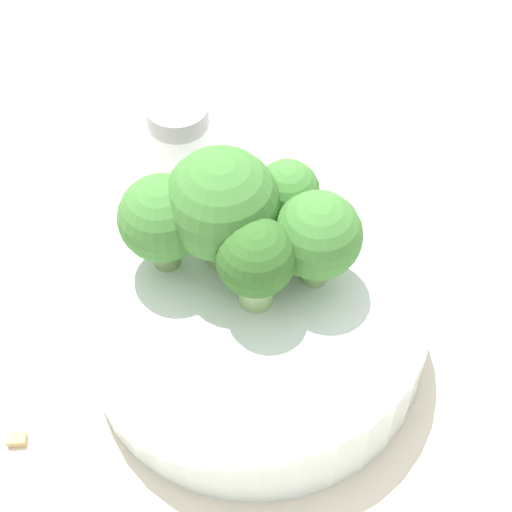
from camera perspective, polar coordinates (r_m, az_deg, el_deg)
The scene contains 9 objects.
ground_plane at distance 0.45m, azimuth -0.00°, elevation -6.13°, with size 3.00×3.00×0.00m, color beige.
bowl at distance 0.43m, azimuth -0.00°, elevation -4.59°, with size 0.17×0.17×0.04m, color silver.
broccoli_floret_0 at distance 0.40m, azimuth -2.32°, elevation 3.34°, with size 0.05×0.05×0.07m.
broccoli_floret_1 at distance 0.40m, azimuth 4.12°, elevation 1.28°, with size 0.04×0.04×0.05m.
broccoli_floret_2 at distance 0.42m, azimuth 1.75°, elevation 3.94°, with size 0.03×0.03×0.05m.
broccoli_floret_3 at distance 0.39m, azimuth 0.23°, elevation -0.45°, with size 0.04×0.04×0.05m.
broccoli_floret_4 at distance 0.40m, azimuth -6.27°, elevation 2.43°, with size 0.04×0.04×0.05m.
pepper_shaker at distance 0.50m, azimuth -5.08°, elevation 7.55°, with size 0.04×0.04×0.06m.
almond_crumb_2 at distance 0.43m, azimuth -15.73°, elevation -11.57°, with size 0.01×0.01×0.01m, color tan.
Camera 1 is at (0.23, 0.08, 0.38)m, focal length 60.00 mm.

